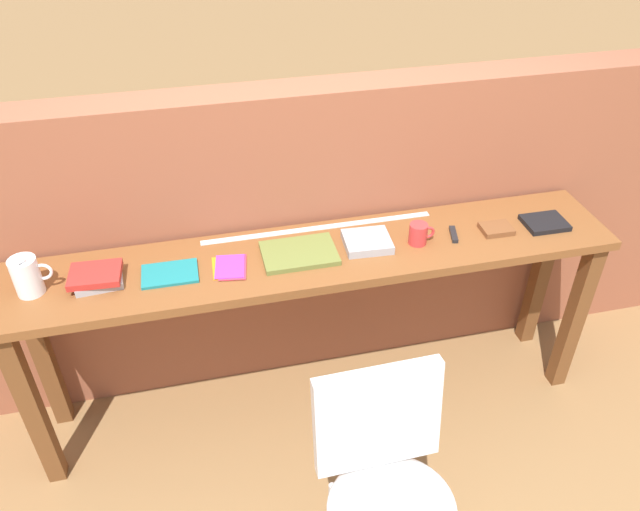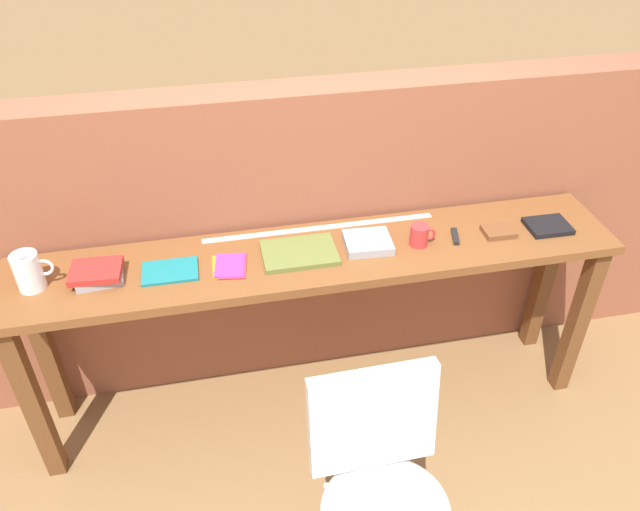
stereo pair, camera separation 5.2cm
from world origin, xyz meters
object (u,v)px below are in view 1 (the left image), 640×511
Objects in this scene: magazine_cycling at (170,274)px; mug at (419,234)px; leather_journal_brown at (496,229)px; pitcher_white at (27,276)px; book_open_centre at (299,253)px; pamphlet_pile_colourful at (230,267)px; chair_white_moulded at (387,477)px; book_stack_leftmost at (97,277)px; multitool_folded at (454,234)px; book_repair_rightmost at (545,223)px.

magazine_cycling is 1.01m from mug.
pitcher_white is at bearing -179.42° from leather_journal_brown.
pamphlet_pile_colourful is at bearing -175.89° from book_open_centre.
book_stack_leftmost reaches higher than chair_white_moulded.
book_stack_leftmost is 0.27m from magazine_cycling.
leather_journal_brown is (0.19, -0.01, 0.00)m from multitool_folded.
chair_white_moulded is at bearing -139.15° from book_repair_rightmost.
book_repair_rightmost is at bearing -0.72° from pitcher_white.
magazine_cycling is at bearing -1.30° from pitcher_white.
multitool_folded is (0.16, 0.01, -0.04)m from mug.
leather_journal_brown is (1.36, -0.01, 0.01)m from magazine_cycling.
book_stack_leftmost is 1.28m from mug.
mug is 0.62× the size of book_repair_rightmost.
pitcher_white reaches higher than book_stack_leftmost.
book_repair_rightmost is at bearing 40.10° from chair_white_moulded.
pitcher_white reaches higher than pamphlet_pile_colourful.
chair_white_moulded is 1.47m from pitcher_white.
book_repair_rightmost is at bearing -1.13° from book_open_centre.
magazine_cycling is (0.27, -0.01, -0.02)m from book_stack_leftmost.
chair_white_moulded is 4.48× the size of book_stack_leftmost.
leather_journal_brown is 0.73× the size of book_repair_rightmost.
multitool_folded is at bearing 56.55° from chair_white_moulded.
pamphlet_pile_colourful is 1.13m from leather_journal_brown.
chair_white_moulded is at bearing -81.43° from book_open_centre.
book_stack_leftmost is 1.81× the size of mug.
chair_white_moulded is at bearing -115.06° from mug.
book_repair_rightmost is (1.36, -0.01, 0.01)m from pamphlet_pile_colourful.
leather_journal_brown is at bearing 47.88° from chair_white_moulded.
book_repair_rightmost is (2.09, -0.03, -0.07)m from pitcher_white.
pamphlet_pile_colourful is at bearing -1.32° from magazine_cycling.
book_open_centre reaches higher than chair_white_moulded.
chair_white_moulded is 1.15m from leather_journal_brown.
mug is at bearing -1.00° from pitcher_white.
book_stack_leftmost is 1.53× the size of leather_journal_brown.
pitcher_white is at bearing 143.89° from chair_white_moulded.
book_stack_leftmost is 1.85m from book_repair_rightmost.
multitool_folded is (0.66, -0.01, -0.00)m from book_open_centre.
pitcher_white is at bearing 179.43° from book_stack_leftmost.
book_open_centre is at bearing 98.34° from chair_white_moulded.
magazine_cycling is (-0.63, 0.82, 0.36)m from chair_white_moulded.
leather_journal_brown reaches higher than magazine_cycling.
mug reaches higher than pamphlet_pile_colourful.
book_stack_leftmost reaches higher than multitool_folded.
pitcher_white is at bearing 179.51° from multitool_folded.
pamphlet_pile_colourful is at bearing -179.52° from book_repair_rightmost.
book_stack_leftmost is 1.12× the size of pamphlet_pile_colourful.
pitcher_white is at bearing 179.00° from mug.
book_stack_leftmost is at bearing -179.44° from leather_journal_brown.
mug reaches higher than book_open_centre.
book_open_centre is 2.30× the size of leather_journal_brown.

